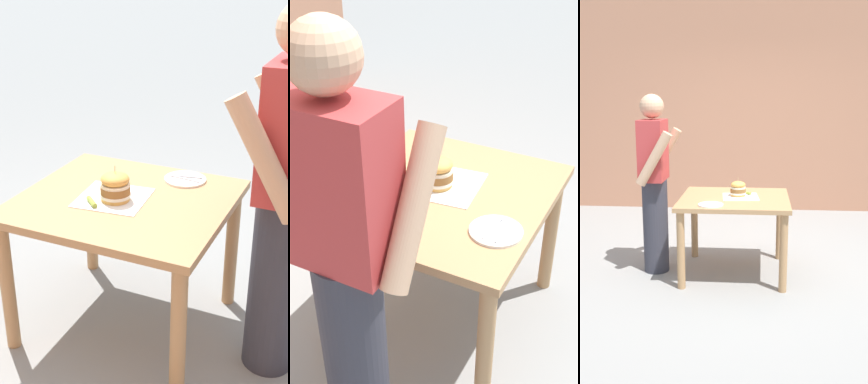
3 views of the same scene
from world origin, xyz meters
TOP-DOWN VIEW (x-y plane):
  - ground_plane at (0.00, 0.00)m, footprint 80.00×80.00m
  - patio_table at (0.00, 0.00)m, footprint 0.94×1.01m
  - serving_paper at (0.03, -0.05)m, footprint 0.36×0.36m
  - sandwich at (0.05, -0.03)m, footprint 0.15×0.15m
  - pickle_spear at (0.14, -0.11)m, footprint 0.08×0.09m
  - side_plate_with_forks at (-0.33, 0.19)m, footprint 0.22×0.22m
  - diner_across_table at (-0.01, 0.75)m, footprint 0.55×0.35m

SIDE VIEW (x-z plane):
  - ground_plane at x=0.00m, z-range 0.00..0.00m
  - patio_table at x=0.00m, z-range 0.25..0.99m
  - serving_paper at x=0.03m, z-range 0.74..0.75m
  - side_plate_with_forks at x=-0.33m, z-range 0.74..0.76m
  - pickle_spear at x=0.14m, z-range 0.75..0.77m
  - sandwich at x=0.05m, z-range 0.73..0.91m
  - diner_across_table at x=-0.01m, z-range 0.04..1.73m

